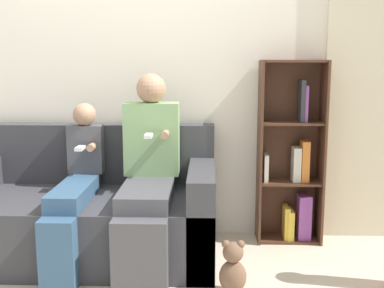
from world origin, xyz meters
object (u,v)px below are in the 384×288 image
at_px(adult_seated, 148,168).
at_px(bookshelf, 292,163).
at_px(couch, 88,214).
at_px(child_seated, 74,187).
at_px(teddy_bear, 233,268).

relative_size(adult_seated, bookshelf, 0.93).
xyz_separation_m(couch, child_seated, (-0.05, -0.15, 0.24)).
height_order(bookshelf, teddy_bear, bookshelf).
bearing_deg(adult_seated, teddy_bear, -39.93).
distance_m(adult_seated, child_seated, 0.51).
xyz_separation_m(adult_seated, teddy_bear, (0.55, -0.46, -0.50)).
bearing_deg(child_seated, adult_seated, 7.74).
distance_m(adult_seated, bookshelf, 1.13).
xyz_separation_m(adult_seated, child_seated, (-0.49, -0.07, -0.12)).
distance_m(couch, child_seated, 0.29).
relative_size(adult_seated, teddy_bear, 3.88).
bearing_deg(adult_seated, bookshelf, 22.96).
bearing_deg(child_seated, teddy_bear, -20.84).
bearing_deg(child_seated, couch, 72.29).
bearing_deg(couch, adult_seated, -10.81).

